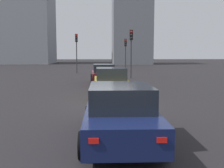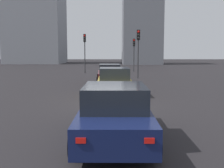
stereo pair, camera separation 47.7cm
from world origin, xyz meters
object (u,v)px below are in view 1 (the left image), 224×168
at_px(car_yellow_second, 111,82).
at_px(traffic_light_far_left, 126,48).
at_px(traffic_light_near_left, 131,44).
at_px(traffic_light_near_right, 76,45).
at_px(car_maroon_lead, 104,74).
at_px(car_navy_third, 120,113).

bearing_deg(car_yellow_second, traffic_light_far_left, -8.54).
xyz_separation_m(traffic_light_near_left, traffic_light_near_right, (6.55, 5.46, 0.03)).
relative_size(car_maroon_lead, traffic_light_near_left, 1.04).
bearing_deg(car_maroon_lead, car_navy_third, 178.79).
relative_size(car_navy_third, traffic_light_far_left, 1.17).
distance_m(car_navy_third, traffic_light_near_left, 18.26).
bearing_deg(car_maroon_lead, car_yellow_second, -179.25).
bearing_deg(car_navy_third, car_maroon_lead, 1.48).
bearing_deg(traffic_light_near_left, traffic_light_near_right, -143.76).
bearing_deg(traffic_light_near_left, car_yellow_second, -16.05).
height_order(car_navy_third, traffic_light_near_right, traffic_light_near_right).
distance_m(traffic_light_near_right, traffic_light_far_left, 6.28).
bearing_deg(traffic_light_near_left, car_maroon_lead, -35.14).
bearing_deg(traffic_light_far_left, car_maroon_lead, -9.84).
height_order(car_maroon_lead, car_navy_third, car_navy_third).
xyz_separation_m(car_yellow_second, traffic_light_near_right, (16.75, 3.20, 2.42)).
height_order(car_navy_third, traffic_light_far_left, traffic_light_far_left).
bearing_deg(car_maroon_lead, traffic_light_near_right, 12.78).
bearing_deg(traffic_light_near_right, traffic_light_near_left, 38.23).
bearing_deg(car_yellow_second, traffic_light_near_left, -13.36).
xyz_separation_m(car_navy_third, traffic_light_near_left, (17.95, -2.33, 2.40)).
distance_m(car_maroon_lead, car_yellow_second, 6.02).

